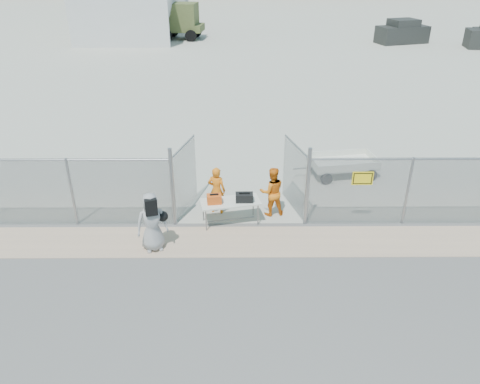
{
  "coord_description": "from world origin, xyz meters",
  "views": [
    {
      "loc": [
        -0.07,
        -10.33,
        7.52
      ],
      "look_at": [
        0.0,
        2.0,
        1.1
      ],
      "focal_mm": 35.0,
      "sensor_mm": 36.0,
      "label": 1
    }
  ],
  "objects_px": {
    "folding_table": "(230,212)",
    "utility_trailer": "(343,165)",
    "security_worker_left": "(217,190)",
    "security_worker_right": "(272,192)",
    "visitor": "(152,222)"
  },
  "relations": [
    {
      "from": "folding_table",
      "to": "security_worker_left",
      "type": "distance_m",
      "value": 0.89
    },
    {
      "from": "folding_table",
      "to": "visitor",
      "type": "xyz_separation_m",
      "value": [
        -2.13,
        -1.39,
        0.49
      ]
    },
    {
      "from": "security_worker_left",
      "to": "utility_trailer",
      "type": "xyz_separation_m",
      "value": [
        4.57,
        2.8,
        -0.41
      ]
    },
    {
      "from": "folding_table",
      "to": "security_worker_left",
      "type": "height_order",
      "value": "security_worker_left"
    },
    {
      "from": "folding_table",
      "to": "visitor",
      "type": "bearing_deg",
      "value": -158.97
    },
    {
      "from": "security_worker_right",
      "to": "visitor",
      "type": "xyz_separation_m",
      "value": [
        -3.43,
        -1.92,
        0.06
      ]
    },
    {
      "from": "folding_table",
      "to": "utility_trailer",
      "type": "xyz_separation_m",
      "value": [
        4.14,
        3.47,
        -0.0
      ]
    },
    {
      "from": "folding_table",
      "to": "utility_trailer",
      "type": "height_order",
      "value": "folding_table"
    },
    {
      "from": "visitor",
      "to": "utility_trailer",
      "type": "relative_size",
      "value": 0.56
    },
    {
      "from": "security_worker_right",
      "to": "folding_table",
      "type": "bearing_deg",
      "value": 13.22
    },
    {
      "from": "security_worker_left",
      "to": "utility_trailer",
      "type": "height_order",
      "value": "security_worker_left"
    },
    {
      "from": "folding_table",
      "to": "security_worker_left",
      "type": "xyz_separation_m",
      "value": [
        -0.44,
        0.67,
        0.4
      ]
    },
    {
      "from": "security_worker_left",
      "to": "security_worker_right",
      "type": "relative_size",
      "value": 0.97
    },
    {
      "from": "folding_table",
      "to": "security_worker_right",
      "type": "height_order",
      "value": "security_worker_right"
    },
    {
      "from": "security_worker_right",
      "to": "visitor",
      "type": "bearing_deg",
      "value": 20.14
    }
  ]
}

